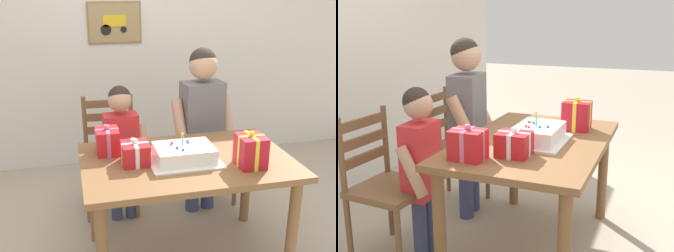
% 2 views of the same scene
% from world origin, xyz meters
% --- Properties ---
extents(ground_plane, '(20.00, 20.00, 0.00)m').
position_xyz_m(ground_plane, '(0.00, 0.00, 0.00)').
color(ground_plane, tan).
extents(dining_table, '(1.32, 0.86, 0.74)m').
position_xyz_m(dining_table, '(0.00, 0.00, 0.63)').
color(dining_table, brown).
rests_on(dining_table, ground).
extents(birthday_cake, '(0.44, 0.34, 0.19)m').
position_xyz_m(birthday_cake, '(-0.03, -0.03, 0.79)').
color(birthday_cake, white).
rests_on(birthday_cake, dining_table).
extents(gift_box_red_large, '(0.16, 0.18, 0.23)m').
position_xyz_m(gift_box_red_large, '(0.34, -0.19, 0.83)').
color(gift_box_red_large, red).
rests_on(gift_box_red_large, dining_table).
extents(gift_box_beside_cake, '(0.17, 0.18, 0.17)m').
position_xyz_m(gift_box_beside_cake, '(-0.33, 0.01, 0.80)').
color(gift_box_beside_cake, red).
rests_on(gift_box_beside_cake, dining_table).
extents(gift_box_corner_small, '(0.15, 0.19, 0.20)m').
position_xyz_m(gift_box_corner_small, '(-0.47, 0.22, 0.82)').
color(gift_box_corner_small, red).
rests_on(gift_box_corner_small, dining_table).
extents(chair_left, '(0.45, 0.45, 0.92)m').
position_xyz_m(chair_left, '(-0.41, 0.83, 0.47)').
color(chair_left, brown).
rests_on(chair_left, ground).
extents(chair_right, '(0.44, 0.44, 0.92)m').
position_xyz_m(chair_right, '(0.41, 0.83, 0.47)').
color(chair_right, brown).
rests_on(chair_right, ground).
extents(child_older, '(0.50, 0.29, 1.34)m').
position_xyz_m(child_older, '(0.29, 0.60, 0.81)').
color(child_older, '#38426B').
rests_on(child_older, ground).
extents(child_younger, '(0.40, 0.23, 1.08)m').
position_xyz_m(child_younger, '(-0.34, 0.60, 0.66)').
color(child_younger, '#38426B').
rests_on(child_younger, ground).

